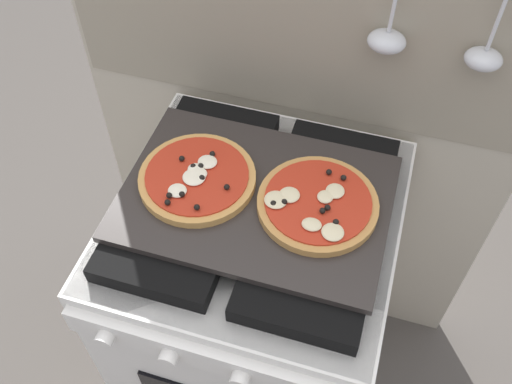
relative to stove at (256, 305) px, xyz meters
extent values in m
plane|color=#4C4742|center=(0.00, 0.00, -0.45)|extent=(4.00, 4.00, 0.00)
cube|color=#B2A893|center=(0.00, 0.34, 0.32)|extent=(1.10, 0.03, 1.55)
cube|color=gray|center=(0.00, 0.32, 0.70)|extent=(1.08, 0.00, 0.56)
ellipsoid|color=silver|center=(0.18, 0.29, 0.68)|extent=(0.08, 0.07, 0.04)
ellipsoid|color=silver|center=(0.37, 0.29, 0.67)|extent=(0.07, 0.06, 0.04)
cube|color=white|center=(0.00, 0.00, -0.02)|extent=(0.60, 0.60, 0.86)
cube|color=black|center=(0.00, 0.00, 0.40)|extent=(0.59, 0.59, 0.01)
cube|color=black|center=(-0.14, 0.00, 0.43)|extent=(0.24, 0.51, 0.04)
cube|color=black|center=(0.14, 0.00, 0.43)|extent=(0.24, 0.51, 0.04)
cube|color=white|center=(0.00, -0.31, 0.35)|extent=(0.58, 0.02, 0.07)
cylinder|color=silver|center=(-0.20, -0.33, 0.35)|extent=(0.04, 0.02, 0.04)
cylinder|color=silver|center=(-0.07, -0.33, 0.35)|extent=(0.04, 0.02, 0.04)
cylinder|color=silver|center=(0.07, -0.33, 0.35)|extent=(0.04, 0.02, 0.04)
cube|color=#2D2826|center=(0.00, 0.00, 0.46)|extent=(0.54, 0.38, 0.02)
cylinder|color=tan|center=(-0.13, 0.00, 0.47)|extent=(0.24, 0.24, 0.02)
cylinder|color=#B72D19|center=(-0.13, 0.00, 0.49)|extent=(0.21, 0.21, 0.00)
ellipsoid|color=#F4EACC|center=(-0.13, -0.01, 0.49)|extent=(0.05, 0.05, 0.01)
ellipsoid|color=#F4EACC|center=(-0.13, 0.01, 0.49)|extent=(0.03, 0.03, 0.01)
ellipsoid|color=#F4EACC|center=(-0.13, 0.00, 0.49)|extent=(0.04, 0.03, 0.01)
ellipsoid|color=#F4EACC|center=(-0.12, 0.04, 0.49)|extent=(0.04, 0.04, 0.01)
ellipsoid|color=#F4EACC|center=(-0.15, -0.05, 0.49)|extent=(0.04, 0.04, 0.01)
sphere|color=black|center=(-0.06, -0.02, 0.49)|extent=(0.01, 0.01, 0.01)
sphere|color=black|center=(-0.14, 0.01, 0.49)|extent=(0.01, 0.01, 0.01)
sphere|color=black|center=(-0.09, -0.08, 0.49)|extent=(0.01, 0.01, 0.01)
sphere|color=black|center=(-0.13, -0.06, 0.49)|extent=(0.01, 0.01, 0.01)
sphere|color=black|center=(-0.16, -0.07, 0.49)|extent=(0.01, 0.01, 0.01)
sphere|color=black|center=(-0.12, 0.02, 0.49)|extent=(0.01, 0.01, 0.01)
sphere|color=black|center=(-0.15, -0.09, 0.49)|extent=(0.01, 0.01, 0.01)
sphere|color=black|center=(-0.17, 0.03, 0.49)|extent=(0.01, 0.01, 0.01)
sphere|color=black|center=(-0.11, 0.06, 0.49)|extent=(0.01, 0.01, 0.01)
sphere|color=black|center=(-0.11, -0.01, 0.49)|extent=(0.01, 0.01, 0.01)
cylinder|color=#C18947|center=(0.13, 0.01, 0.47)|extent=(0.24, 0.24, 0.02)
cylinder|color=#B72D19|center=(0.13, 0.01, 0.49)|extent=(0.21, 0.21, 0.00)
ellipsoid|color=beige|center=(0.07, 0.00, 0.49)|extent=(0.04, 0.04, 0.01)
ellipsoid|color=beige|center=(0.17, -0.06, 0.49)|extent=(0.04, 0.04, 0.01)
ellipsoid|color=beige|center=(0.05, -0.02, 0.49)|extent=(0.05, 0.05, 0.01)
ellipsoid|color=beige|center=(0.15, 0.04, 0.49)|extent=(0.04, 0.04, 0.01)
ellipsoid|color=beige|center=(0.14, 0.02, 0.49)|extent=(0.03, 0.03, 0.01)
ellipsoid|color=beige|center=(0.13, -0.06, 0.49)|extent=(0.04, 0.03, 0.01)
sphere|color=black|center=(0.16, 0.07, 0.49)|extent=(0.01, 0.01, 0.01)
sphere|color=black|center=(0.04, -0.03, 0.49)|extent=(0.01, 0.01, 0.01)
sphere|color=black|center=(0.14, -0.02, 0.49)|extent=(0.01, 0.01, 0.01)
sphere|color=black|center=(0.13, 0.08, 0.49)|extent=(0.01, 0.01, 0.01)
sphere|color=black|center=(0.17, -0.04, 0.49)|extent=(0.01, 0.01, 0.01)
sphere|color=black|center=(0.06, -0.02, 0.49)|extent=(0.01, 0.01, 0.01)
sphere|color=black|center=(0.15, -0.01, 0.49)|extent=(0.01, 0.01, 0.01)
camera|label=1|loc=(0.21, -0.69, 1.37)|focal=40.18mm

